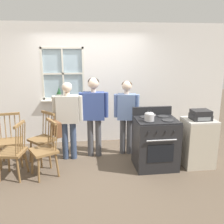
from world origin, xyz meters
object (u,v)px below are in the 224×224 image
(chair_near_wall, at_px, (43,139))
(side_counter, at_px, (198,142))
(chair_near_stove, at_px, (11,141))
(person_teen_center, at_px, (94,109))
(chair_by_window, at_px, (45,151))
(person_adult_right, at_px, (126,111))
(kettle, at_px, (149,116))
(person_elderly_left, at_px, (68,114))
(stereo, at_px, (201,115))
(stove, at_px, (155,142))
(potted_plant, at_px, (59,95))
(chair_center_cluster, at_px, (13,152))
(handbag, at_px, (57,129))

(chair_near_wall, bearing_deg, side_counter, 36.93)
(chair_near_stove, relative_size, person_teen_center, 0.61)
(chair_by_window, height_order, person_adult_right, person_adult_right)
(person_teen_center, distance_m, kettle, 1.19)
(chair_near_wall, bearing_deg, kettle, 29.49)
(person_elderly_left, bearing_deg, stereo, -9.22)
(chair_by_window, xyz_separation_m, chair_near_stove, (-0.69, 0.52, 0.00))
(person_adult_right, relative_size, stove, 1.41)
(stove, relative_size, potted_plant, 3.41)
(person_adult_right, xyz_separation_m, potted_plant, (-1.39, 0.74, 0.22))
(chair_center_cluster, xyz_separation_m, person_adult_right, (2.07, 0.75, 0.47))
(chair_near_stove, xyz_separation_m, person_teen_center, (1.58, 0.18, 0.54))
(person_elderly_left, distance_m, stereo, 2.47)
(side_counter, bearing_deg, stereo, -90.00)
(stove, distance_m, stereo, 0.96)
(kettle, xyz_separation_m, side_counter, (0.97, 0.09, -0.57))
(chair_by_window, bearing_deg, chair_near_wall, 163.89)
(chair_by_window, distance_m, chair_center_cluster, 0.52)
(chair_center_cluster, height_order, stove, stove)
(chair_by_window, distance_m, potted_plant, 1.64)
(potted_plant, bearing_deg, handbag, -88.11)
(person_teen_center, bearing_deg, chair_by_window, -135.76)
(chair_center_cluster, bearing_deg, person_teen_center, 127.18)
(chair_center_cluster, distance_m, side_counter, 3.30)
(chair_by_window, xyz_separation_m, potted_plant, (0.16, 1.48, 0.68))
(chair_center_cluster, xyz_separation_m, handbag, (0.73, 0.12, 0.35))
(person_teen_center, relative_size, stereo, 4.73)
(chair_center_cluster, distance_m, kettle, 2.39)
(chair_near_wall, relative_size, stove, 0.90)
(chair_by_window, relative_size, person_teen_center, 0.61)
(stove, relative_size, kettle, 4.39)
(chair_near_stove, xyz_separation_m, person_adult_right, (2.25, 0.22, 0.47))
(stove, bearing_deg, person_elderly_left, 161.01)
(chair_near_stove, bearing_deg, chair_near_wall, -4.86)
(person_teen_center, bearing_deg, chair_center_cluster, -147.22)
(chair_near_stove, bearing_deg, handbag, -32.76)
(person_adult_right, height_order, kettle, person_adult_right)
(handbag, height_order, side_counter, handbag)
(person_elderly_left, xyz_separation_m, person_adult_right, (1.17, 0.11, 0.00))
(chair_near_stove, height_order, person_teen_center, person_teen_center)
(person_teen_center, relative_size, handbag, 5.24)
(chair_by_window, relative_size, chair_center_cluster, 1.00)
(stove, distance_m, side_counter, 0.81)
(chair_by_window, xyz_separation_m, chair_near_wall, (-0.11, 0.55, 0.00))
(chair_center_cluster, relative_size, person_adult_right, 0.64)
(chair_near_stove, bearing_deg, person_elderly_left, -2.51)
(chair_by_window, bearing_deg, person_adult_right, 88.56)
(chair_by_window, relative_size, side_counter, 1.08)
(chair_by_window, distance_m, stove, 1.98)
(kettle, bearing_deg, person_teen_center, 140.52)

